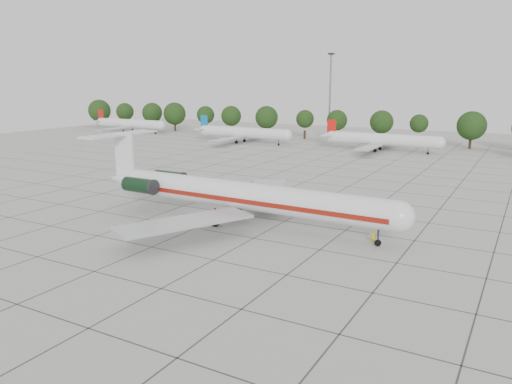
% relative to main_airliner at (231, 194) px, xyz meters
% --- Properties ---
extents(ground, '(260.00, 260.00, 0.00)m').
position_rel_main_airliner_xyz_m(ground, '(5.80, 3.45, -3.60)').
color(ground, '#ACADA5').
rests_on(ground, ground).
extents(apron_joints, '(170.00, 170.00, 0.02)m').
position_rel_main_airliner_xyz_m(apron_joints, '(5.80, 18.45, -3.60)').
color(apron_joints, '#383838').
rests_on(apron_joints, ground).
extents(main_airliner, '(43.54, 34.21, 10.20)m').
position_rel_main_airliner_xyz_m(main_airliner, '(0.00, 0.00, 0.00)').
color(main_airliner, silver).
rests_on(main_airliner, ground).
extents(ground_crew, '(0.62, 0.46, 1.53)m').
position_rel_main_airliner_xyz_m(ground_crew, '(18.06, 0.14, -2.84)').
color(ground_crew, '#DCC20C').
rests_on(ground_crew, ground).
extents(bg_airliner_a, '(28.24, 27.20, 7.40)m').
position_rel_main_airliner_xyz_m(bg_airliner_a, '(-89.22, 76.56, -0.69)').
color(bg_airliner_a, silver).
rests_on(bg_airliner_a, ground).
extents(bg_airliner_b, '(28.24, 27.20, 7.40)m').
position_rel_main_airliner_xyz_m(bg_airliner_b, '(-40.21, 70.03, -0.69)').
color(bg_airliner_b, silver).
rests_on(bg_airliner_b, ground).
extents(bg_airliner_c, '(28.24, 27.20, 7.40)m').
position_rel_main_airliner_xyz_m(bg_airliner_c, '(-1.33, 72.34, -0.69)').
color(bg_airliner_c, silver).
rests_on(bg_airliner_c, ground).
extents(tree_line, '(249.86, 8.44, 10.22)m').
position_rel_main_airliner_xyz_m(tree_line, '(-5.88, 88.45, 2.38)').
color(tree_line, '#332114').
rests_on(tree_line, ground).
extents(floodlight_mast, '(1.60, 1.60, 25.45)m').
position_rel_main_airliner_xyz_m(floodlight_mast, '(-24.20, 95.45, 10.68)').
color(floodlight_mast, slate).
rests_on(floodlight_mast, ground).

